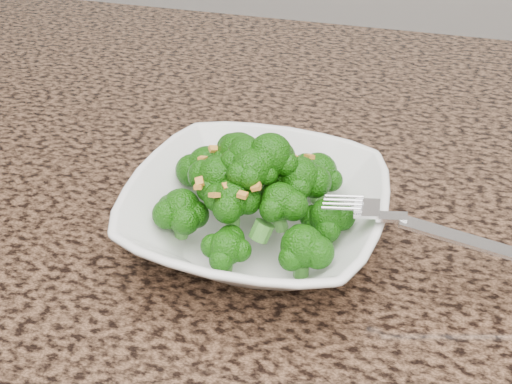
% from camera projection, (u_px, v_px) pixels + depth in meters
% --- Properties ---
extents(granite_counter, '(1.64, 1.04, 0.03)m').
position_uv_depth(granite_counter, '(287.00, 246.00, 0.58)').
color(granite_counter, brown).
rests_on(granite_counter, cabinet).
extents(bowl, '(0.23, 0.23, 0.05)m').
position_uv_depth(bowl, '(256.00, 214.00, 0.55)').
color(bowl, white).
rests_on(bowl, granite_counter).
extents(broccoli_pile, '(0.19, 0.19, 0.07)m').
position_uv_depth(broccoli_pile, '(256.00, 155.00, 0.52)').
color(broccoli_pile, '#1A610B').
rests_on(broccoli_pile, bowl).
extents(garlic_topping, '(0.12, 0.12, 0.01)m').
position_uv_depth(garlic_topping, '(256.00, 116.00, 0.50)').
color(garlic_topping, gold).
rests_on(garlic_topping, broccoli_pile).
extents(fork, '(0.20, 0.04, 0.01)m').
position_uv_depth(fork, '(397.00, 218.00, 0.49)').
color(fork, silver).
rests_on(fork, bowl).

